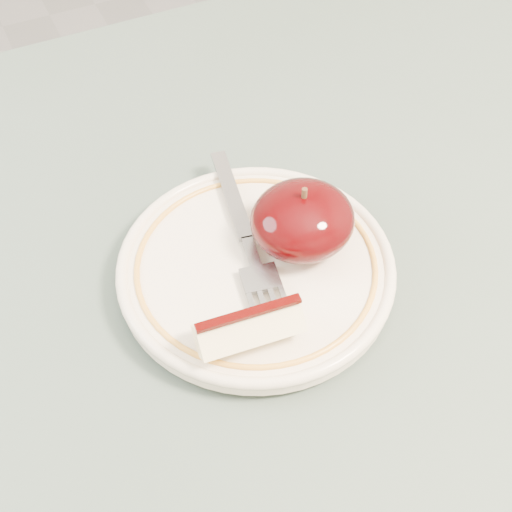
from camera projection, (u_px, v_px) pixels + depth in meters
name	position (u px, v px, depth m)	size (l,w,h in m)	color
table	(269.00, 426.00, 0.56)	(0.90, 0.90, 0.75)	brown
plate	(256.00, 268.00, 0.53)	(0.21, 0.21, 0.02)	beige
apple_half	(302.00, 220.00, 0.52)	(0.08, 0.07, 0.06)	black
apple_wedge	(249.00, 327.00, 0.47)	(0.07, 0.04, 0.03)	#F5ECB4
fork	(247.00, 240.00, 0.53)	(0.05, 0.19, 0.00)	gray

